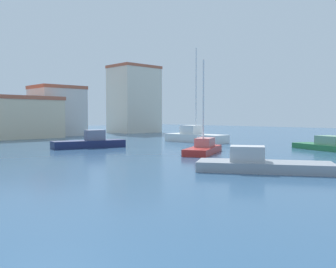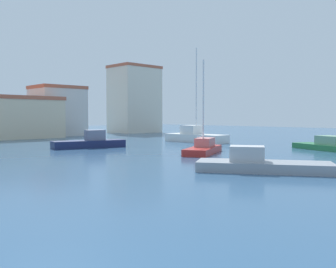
% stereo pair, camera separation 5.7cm
% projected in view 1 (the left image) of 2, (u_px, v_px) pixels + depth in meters
% --- Properties ---
extents(water, '(160.00, 160.00, 0.00)m').
position_uv_depth(water, '(100.00, 156.00, 28.33)').
color(water, '#2D5175').
rests_on(water, ground).
extents(motorboat_green_far_left, '(4.92, 8.40, 1.30)m').
position_uv_depth(motorboat_green_far_left, '(334.00, 146.00, 32.49)').
color(motorboat_green_far_left, '#28703D').
rests_on(motorboat_green_far_left, water).
extents(sailboat_white_inner_mooring, '(2.81, 7.81, 10.85)m').
position_uv_depth(sailboat_white_inner_mooring, '(195.00, 136.00, 43.43)').
color(sailboat_white_inner_mooring, white).
rests_on(sailboat_white_inner_mooring, water).
extents(motorboat_grey_center_channel, '(5.89, 7.28, 1.38)m').
position_uv_depth(motorboat_grey_center_channel, '(261.00, 164.00, 20.40)').
color(motorboat_grey_center_channel, gray).
rests_on(motorboat_grey_center_channel, water).
extents(sailboat_red_mid_harbor, '(6.15, 4.37, 7.53)m').
position_uv_depth(sailboat_red_mid_harbor, '(204.00, 148.00, 30.33)').
color(sailboat_red_mid_harbor, '#B22823').
rests_on(sailboat_red_mid_harbor, water).
extents(motorboat_navy_distant_east, '(7.10, 3.40, 1.70)m').
position_uv_depth(motorboat_navy_distant_east, '(90.00, 142.00, 35.74)').
color(motorboat_navy_distant_east, '#19234C').
rests_on(motorboat_navy_distant_east, water).
extents(yacht_club, '(12.69, 9.05, 5.72)m').
position_uv_depth(yacht_club, '(8.00, 117.00, 51.04)').
color(yacht_club, beige).
rests_on(yacht_club, ground).
extents(harbor_office, '(7.22, 6.27, 7.66)m').
position_uv_depth(harbor_office, '(57.00, 111.00, 57.86)').
color(harbor_office, beige).
rests_on(harbor_office, ground).
extents(warehouse_block, '(8.20, 6.47, 12.20)m').
position_uv_depth(warehouse_block, '(134.00, 99.00, 68.60)').
color(warehouse_block, beige).
rests_on(warehouse_block, ground).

